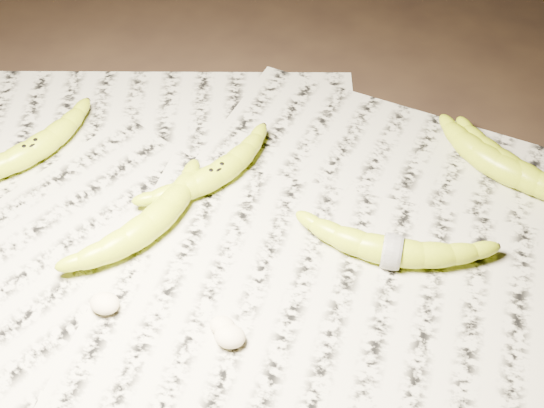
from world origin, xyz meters
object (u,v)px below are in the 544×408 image
(banana_left_b, at_px, (149,223))
(banana_center, at_px, (216,173))
(banana_taped, at_px, (392,249))
(banana_upper_b, at_px, (498,163))
(banana_left_a, at_px, (31,149))
(banana_upper_a, at_px, (515,169))

(banana_left_b, distance_m, banana_center, 0.12)
(banana_center, bearing_deg, banana_taped, -72.07)
(banana_left_b, relative_size, banana_upper_b, 1.06)
(banana_left_a, xyz_separation_m, banana_taped, (0.50, -0.04, 0.00))
(banana_center, bearing_deg, banana_left_a, 128.69)
(banana_center, bearing_deg, banana_left_b, -172.25)
(banana_left_a, bearing_deg, banana_upper_b, -47.92)
(banana_left_a, height_order, banana_center, same)
(banana_left_b, distance_m, banana_taped, 0.30)
(banana_left_b, relative_size, banana_center, 1.06)
(banana_upper_b, bearing_deg, banana_center, -134.81)
(banana_taped, xyz_separation_m, banana_upper_a, (0.13, 0.18, 0.00))
(banana_left_a, height_order, banana_left_b, banana_left_b)
(banana_left_a, xyz_separation_m, banana_upper_b, (0.61, 0.14, 0.00))
(banana_upper_a, bearing_deg, banana_left_a, -137.47)
(banana_center, distance_m, banana_upper_b, 0.37)
(banana_taped, relative_size, banana_upper_b, 1.15)
(banana_left_b, bearing_deg, banana_upper_b, -36.40)
(banana_upper_a, bearing_deg, banana_taped, -96.27)
(banana_left_b, bearing_deg, banana_taped, -57.39)
(banana_left_a, distance_m, banana_upper_b, 0.62)
(banana_upper_b, bearing_deg, banana_taped, -94.17)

